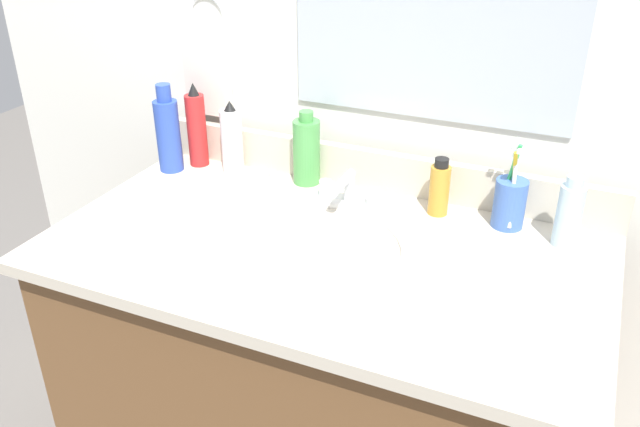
# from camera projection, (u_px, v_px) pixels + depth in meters

# --- Properties ---
(vanity_cabinet) EXTENTS (1.03, 0.55, 0.71)m
(vanity_cabinet) POSITION_uv_depth(u_px,v_px,m) (322.00, 395.00, 1.46)
(vanity_cabinet) COLOR brown
(vanity_cabinet) RESTS_ON ground_plane
(countertop) EXTENTS (1.07, 0.60, 0.03)m
(countertop) POSITION_uv_depth(u_px,v_px,m) (322.00, 252.00, 1.28)
(countertop) COLOR beige
(countertop) RESTS_ON vanity_cabinet
(backsplash) EXTENTS (1.07, 0.02, 0.09)m
(backsplash) POSITION_uv_depth(u_px,v_px,m) (373.00, 169.00, 1.49)
(backsplash) COLOR beige
(backsplash) RESTS_ON countertop
(back_wall) EXTENTS (2.17, 0.04, 1.30)m
(back_wall) POSITION_uv_depth(u_px,v_px,m) (380.00, 210.00, 1.60)
(back_wall) COLOR silver
(back_wall) RESTS_ON ground_plane
(towel_ring) EXTENTS (0.10, 0.01, 0.10)m
(towel_ring) POSITION_uv_depth(u_px,v_px,m) (207.00, 16.00, 1.54)
(towel_ring) COLOR silver
(hand_towel) EXTENTS (0.11, 0.04, 0.22)m
(hand_towel) POSITION_uv_depth(u_px,v_px,m) (207.00, 69.00, 1.58)
(hand_towel) COLOR silver
(sink_basin) EXTENTS (0.39, 0.39, 0.11)m
(sink_basin) POSITION_uv_depth(u_px,v_px,m) (310.00, 262.00, 1.28)
(sink_basin) COLOR white
(sink_basin) RESTS_ON countertop
(faucet) EXTENTS (0.16, 0.10, 0.08)m
(faucet) POSITION_uv_depth(u_px,v_px,m) (348.00, 195.00, 1.41)
(faucet) COLOR silver
(faucet) RESTS_ON countertop
(bottle_spray_red) EXTENTS (0.05, 0.05, 0.20)m
(bottle_spray_red) POSITION_uv_depth(u_px,v_px,m) (197.00, 128.00, 1.58)
(bottle_spray_red) COLOR red
(bottle_spray_red) RESTS_ON countertop
(bottle_gel_clear) EXTENTS (0.05, 0.05, 0.14)m
(bottle_gel_clear) POSITION_uv_depth(u_px,v_px,m) (569.00, 214.00, 1.25)
(bottle_gel_clear) COLOR silver
(bottle_gel_clear) RESTS_ON countertop
(bottle_oil_amber) EXTENTS (0.04, 0.04, 0.12)m
(bottle_oil_amber) POSITION_uv_depth(u_px,v_px,m) (439.00, 188.00, 1.37)
(bottle_oil_amber) COLOR gold
(bottle_oil_amber) RESTS_ON countertop
(bottle_shampoo_blue) EXTENTS (0.06, 0.06, 0.21)m
(bottle_shampoo_blue) POSITION_uv_depth(u_px,v_px,m) (168.00, 133.00, 1.55)
(bottle_shampoo_blue) COLOR #2D4CB2
(bottle_shampoo_blue) RESTS_ON countertop
(bottle_toner_green) EXTENTS (0.06, 0.06, 0.17)m
(bottle_toner_green) POSITION_uv_depth(u_px,v_px,m) (306.00, 151.00, 1.50)
(bottle_toner_green) COLOR #4C9E4C
(bottle_toner_green) RESTS_ON countertop
(bottle_lotion_white) EXTENTS (0.05, 0.05, 0.17)m
(bottle_lotion_white) POSITION_uv_depth(u_px,v_px,m) (232.00, 140.00, 1.55)
(bottle_lotion_white) COLOR white
(bottle_lotion_white) RESTS_ON countertop
(cup_blue_plastic) EXTENTS (0.06, 0.08, 0.19)m
(cup_blue_plastic) POSITION_uv_depth(u_px,v_px,m) (510.00, 201.00, 1.32)
(cup_blue_plastic) COLOR #3F66B7
(cup_blue_plastic) RESTS_ON countertop
(soap_bar) EXTENTS (0.06, 0.04, 0.02)m
(soap_bar) POSITION_uv_depth(u_px,v_px,m) (254.00, 179.00, 1.52)
(soap_bar) COLOR white
(soap_bar) RESTS_ON countertop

